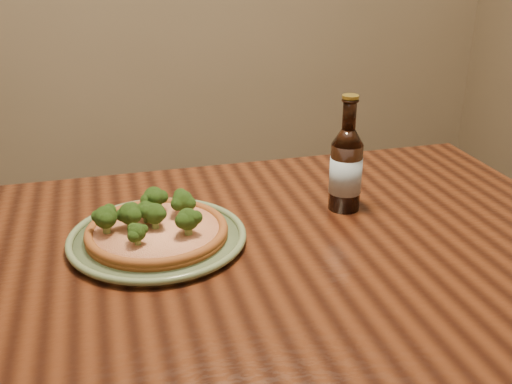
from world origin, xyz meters
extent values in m
cube|color=#431D0E|center=(0.00, 0.10, 0.73)|extent=(1.60, 0.90, 0.04)
cylinder|color=#431D0E|center=(0.73, 0.48, 0.35)|extent=(0.07, 0.07, 0.71)
cylinder|color=#667953|center=(-0.04, 0.18, 0.76)|extent=(0.30, 0.30, 0.01)
torus|color=#667953|center=(-0.04, 0.18, 0.76)|extent=(0.33, 0.33, 0.01)
torus|color=#667953|center=(-0.04, 0.18, 0.76)|extent=(0.26, 0.26, 0.01)
cylinder|color=brown|center=(-0.04, 0.18, 0.77)|extent=(0.26, 0.26, 0.01)
torus|color=brown|center=(-0.04, 0.18, 0.78)|extent=(0.26, 0.26, 0.02)
cylinder|color=#FED69B|center=(-0.04, 0.18, 0.78)|extent=(0.23, 0.23, 0.01)
sphere|color=#355A1C|center=(-0.03, 0.26, 0.81)|extent=(0.05, 0.05, 0.04)
sphere|color=#355A1C|center=(-0.06, 0.22, 0.80)|extent=(0.05, 0.05, 0.03)
sphere|color=#355A1C|center=(0.01, 0.14, 0.81)|extent=(0.06, 0.06, 0.04)
sphere|color=#355A1C|center=(-0.04, 0.19, 0.81)|extent=(0.05, 0.05, 0.04)
sphere|color=#355A1C|center=(-0.08, 0.13, 0.80)|extent=(0.05, 0.05, 0.03)
sphere|color=#355A1C|center=(-0.13, 0.19, 0.81)|extent=(0.05, 0.05, 0.04)
sphere|color=#355A1C|center=(0.02, 0.23, 0.81)|extent=(0.04, 0.04, 0.04)
sphere|color=#355A1C|center=(-0.09, 0.19, 0.81)|extent=(0.06, 0.06, 0.04)
cylinder|color=black|center=(0.36, 0.23, 0.82)|extent=(0.07, 0.07, 0.14)
cone|color=black|center=(0.36, 0.23, 0.91)|extent=(0.07, 0.07, 0.03)
cylinder|color=black|center=(0.36, 0.23, 0.95)|extent=(0.03, 0.03, 0.06)
torus|color=black|center=(0.36, 0.23, 0.98)|extent=(0.03, 0.03, 0.01)
cylinder|color=#A58C33|center=(0.36, 0.23, 0.99)|extent=(0.03, 0.03, 0.01)
cylinder|color=#ABBECE|center=(0.36, 0.23, 0.83)|extent=(0.07, 0.07, 0.08)
camera|label=1|loc=(-0.12, -0.82, 1.28)|focal=42.00mm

